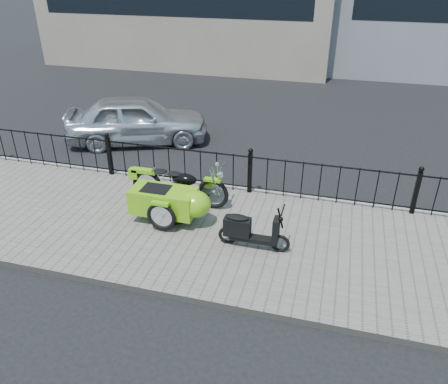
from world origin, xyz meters
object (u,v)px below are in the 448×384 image
(motorcycle_sidecar, at_px, (175,198))
(scooter, at_px, (249,231))
(sedan_car, at_px, (137,120))
(spare_tire, at_px, (175,211))

(motorcycle_sidecar, xyz_separation_m, scooter, (1.66, -0.57, -0.12))
(motorcycle_sidecar, xyz_separation_m, sedan_car, (-2.68, 3.93, 0.10))
(motorcycle_sidecar, distance_m, spare_tire, 0.28)
(sedan_car, bearing_deg, spare_tire, -167.52)
(spare_tire, distance_m, sedan_car, 4.99)
(motorcycle_sidecar, relative_size, sedan_car, 0.56)
(scooter, bearing_deg, motorcycle_sidecar, 161.01)
(motorcycle_sidecar, distance_m, sedan_car, 4.76)
(motorcycle_sidecar, bearing_deg, spare_tire, -69.22)
(scooter, xyz_separation_m, spare_tire, (-1.58, 0.35, -0.03))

